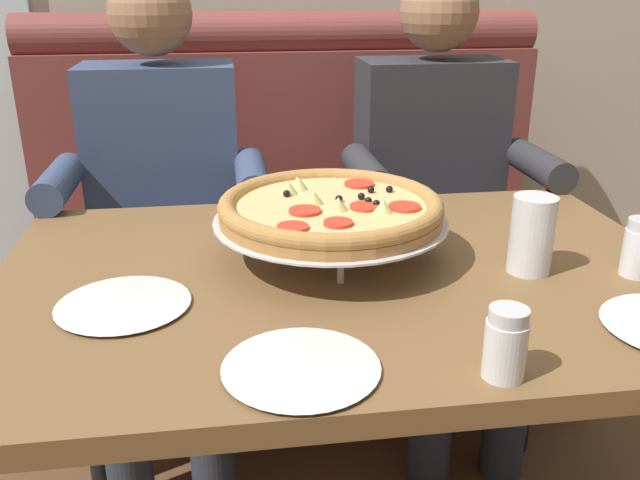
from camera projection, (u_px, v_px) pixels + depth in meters
booth_bench at (295, 254)px, 2.16m from camera, size 1.66×0.78×1.13m
dining_table at (345, 315)px, 1.25m from camera, size 1.26×0.85×0.73m
diner_left at (162, 190)px, 1.75m from camera, size 0.54×0.64×1.27m
diner_right at (439, 179)px, 1.85m from camera, size 0.54×0.64×1.27m
pizza at (331, 209)px, 1.24m from camera, size 0.44×0.44×0.13m
shaker_parmesan at (639, 252)px, 1.18m from camera, size 0.06×0.06×0.10m
shaker_oregano at (505, 348)px, 0.88m from camera, size 0.06×0.06×0.10m
plate_near_left at (301, 364)px, 0.90m from camera, size 0.22×0.22×0.02m
plate_near_right at (123, 301)px, 1.08m from camera, size 0.22×0.22×0.02m
drinking_glass at (531, 239)px, 1.19m from camera, size 0.08×0.08×0.14m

